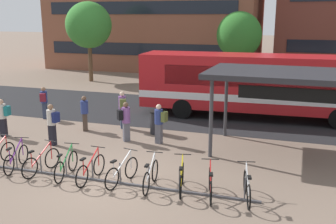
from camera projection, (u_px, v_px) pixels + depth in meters
ground at (111, 181)px, 12.34m from camera, size 200.00×200.00×0.00m
bus_lane_asphalt at (189, 112)px, 21.13m from camera, size 80.00×7.20×0.01m
city_bus at (258, 83)px, 19.61m from camera, size 12.13×3.17×3.20m
bike_rack at (106, 179)px, 12.20m from camera, size 9.55×0.20×0.70m
parked_bicycle_purple_1 at (16, 159)px, 13.16m from camera, size 0.56×1.69×0.99m
parked_bicycle_red_2 at (41, 162)px, 12.84m from camera, size 0.52×1.71×0.99m
parked_bicycle_green_3 at (66, 166)px, 12.55m from camera, size 0.52×1.72×0.99m
parked_bicycle_red_4 at (91, 170)px, 12.23m from camera, size 0.52×1.72×0.99m
parked_bicycle_white_5 at (122, 172)px, 12.01m from camera, size 0.54×1.70×0.99m
parked_bicycle_white_6 at (151, 176)px, 11.73m from camera, size 0.52×1.72×0.99m
parked_bicycle_yellow_7 at (182, 179)px, 11.53m from camera, size 0.58×1.69×0.99m
parked_bicycle_red_8 at (210, 185)px, 11.12m from camera, size 0.60×1.69×0.99m
parked_bicycle_white_9 at (247, 188)px, 10.92m from camera, size 0.57×1.69×0.99m
transit_shelter at (293, 77)px, 14.10m from camera, size 6.29×3.70×3.12m
commuter_navy_pack_0 at (52, 122)px, 15.50m from camera, size 0.57×0.41×1.69m
commuter_maroon_pack_1 at (85, 111)px, 17.54m from camera, size 0.51×0.60×1.61m
commuter_teal_pack_2 at (3, 115)px, 16.66m from camera, size 0.56×0.39×1.65m
commuter_olive_pack_3 at (122, 107)px, 17.85m from camera, size 0.53×0.61×1.74m
commuter_black_pack_4 at (125, 119)px, 16.00m from camera, size 0.59×0.58×1.67m
commuter_maroon_pack_5 at (44, 101)px, 19.58m from camera, size 0.51×0.60×1.63m
commuter_olive_pack_6 at (160, 121)px, 15.72m from camera, size 0.57×0.40×1.65m
trash_bin at (156, 122)px, 17.16m from camera, size 0.55×0.55×1.03m
street_tree_0 at (89, 25)px, 30.12m from camera, size 3.56×3.56×6.20m
street_tree_2 at (239, 35)px, 28.35m from camera, size 3.27×3.27×5.44m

